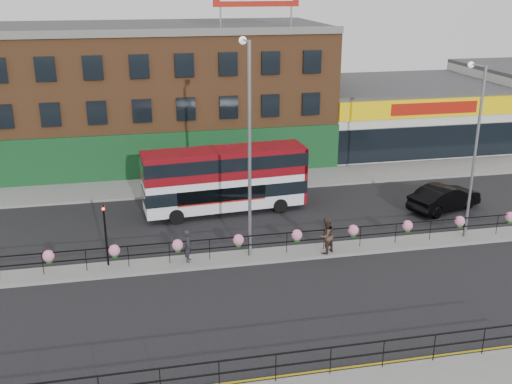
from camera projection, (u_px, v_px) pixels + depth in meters
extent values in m
plane|color=black|center=(268.00, 257.00, 30.80)|extent=(120.00, 120.00, 0.00)
cube|color=gray|center=(230.00, 182.00, 41.85)|extent=(60.00, 4.00, 0.15)
cube|color=gray|center=(268.00, 255.00, 30.78)|extent=(60.00, 1.60, 0.15)
cube|color=gold|center=(326.00, 370.00, 21.85)|extent=(60.00, 0.10, 0.01)
cube|color=gold|center=(328.00, 373.00, 21.69)|extent=(60.00, 0.10, 0.01)
cube|color=brown|center=(162.00, 94.00, 46.81)|extent=(25.00, 12.00, 10.00)
cube|color=#3F3F42|center=(159.00, 26.00, 45.09)|extent=(25.00, 12.00, 0.30)
cube|color=#11431D|center=(169.00, 156.00, 42.31)|extent=(25.00, 0.25, 3.40)
cube|color=silver|center=(398.00, 115.00, 51.47)|extent=(15.00, 12.00, 5.00)
cube|color=#3F3F42|center=(400.00, 84.00, 50.58)|extent=(15.00, 12.00, 0.30)
cube|color=yellow|center=(434.00, 108.00, 45.25)|extent=(15.00, 0.25, 1.40)
cube|color=#A0150A|center=(434.00, 108.00, 45.14)|extent=(7.00, 0.10, 0.90)
cube|color=black|center=(430.00, 142.00, 46.16)|extent=(15.00, 0.25, 2.60)
cylinder|color=gray|center=(221.00, 18.00, 40.95)|extent=(0.12, 0.12, 1.40)
cylinder|color=gray|center=(291.00, 17.00, 41.91)|extent=(0.12, 0.12, 1.40)
cube|color=black|center=(268.00, 235.00, 30.39)|extent=(30.00, 0.05, 0.05)
cube|color=black|center=(268.00, 243.00, 30.55)|extent=(30.00, 0.05, 0.05)
cylinder|color=black|center=(43.00, 264.00, 28.47)|extent=(0.04, 0.04, 1.10)
cylinder|color=black|center=(86.00, 260.00, 28.85)|extent=(0.04, 0.04, 1.10)
cylinder|color=black|center=(128.00, 257.00, 29.23)|extent=(0.04, 0.04, 1.10)
cylinder|color=black|center=(169.00, 253.00, 29.62)|extent=(0.04, 0.04, 1.10)
cylinder|color=black|center=(210.00, 249.00, 30.00)|extent=(0.04, 0.04, 1.10)
cylinder|color=black|center=(249.00, 246.00, 30.38)|extent=(0.04, 0.04, 1.10)
cylinder|color=black|center=(287.00, 243.00, 30.76)|extent=(0.04, 0.04, 1.10)
cylinder|color=black|center=(324.00, 240.00, 31.14)|extent=(0.04, 0.04, 1.10)
cylinder|color=black|center=(360.00, 236.00, 31.52)|extent=(0.04, 0.04, 1.10)
cylinder|color=black|center=(396.00, 233.00, 31.90)|extent=(0.04, 0.04, 1.10)
cylinder|color=black|center=(430.00, 230.00, 32.29)|extent=(0.04, 0.04, 1.10)
cylinder|color=black|center=(464.00, 227.00, 32.67)|extent=(0.04, 0.04, 1.10)
cylinder|color=black|center=(497.00, 225.00, 33.05)|extent=(0.04, 0.04, 1.10)
sphere|color=pink|center=(48.00, 256.00, 28.40)|extent=(0.56, 0.56, 0.56)
sphere|color=#1E5E1A|center=(49.00, 260.00, 28.47)|extent=(0.36, 0.36, 0.36)
sphere|color=pink|center=(114.00, 250.00, 28.98)|extent=(0.56, 0.56, 0.56)
sphere|color=#1E5E1A|center=(115.00, 254.00, 29.06)|extent=(0.36, 0.36, 0.36)
sphere|color=pink|center=(178.00, 245.00, 29.56)|extent=(0.56, 0.56, 0.56)
sphere|color=#1E5E1A|center=(178.00, 249.00, 29.64)|extent=(0.36, 0.36, 0.36)
sphere|color=pink|center=(238.00, 240.00, 30.14)|extent=(0.56, 0.56, 0.56)
sphere|color=#1E5E1A|center=(238.00, 244.00, 30.22)|extent=(0.36, 0.36, 0.36)
sphere|color=pink|center=(297.00, 235.00, 30.73)|extent=(0.56, 0.56, 0.56)
sphere|color=#1E5E1A|center=(297.00, 239.00, 30.80)|extent=(0.36, 0.36, 0.36)
sphere|color=pink|center=(353.00, 230.00, 31.31)|extent=(0.56, 0.56, 0.56)
sphere|color=#1E5E1A|center=(353.00, 234.00, 31.39)|extent=(0.36, 0.36, 0.36)
sphere|color=pink|center=(407.00, 225.00, 31.89)|extent=(0.56, 0.56, 0.56)
sphere|color=#1E5E1A|center=(407.00, 229.00, 31.97)|extent=(0.36, 0.36, 0.36)
sphere|color=pink|center=(460.00, 221.00, 32.47)|extent=(0.56, 0.56, 0.56)
sphere|color=#1E5E1A|center=(459.00, 225.00, 32.55)|extent=(0.36, 0.36, 0.36)
sphere|color=pink|center=(510.00, 217.00, 33.06)|extent=(0.56, 0.56, 0.56)
sphere|color=#1E5E1A|center=(510.00, 221.00, 33.13)|extent=(0.36, 0.36, 0.36)
cube|color=black|center=(276.00, 354.00, 20.69)|extent=(20.00, 0.05, 0.05)
cube|color=black|center=(276.00, 366.00, 20.85)|extent=(20.00, 0.05, 0.05)
cylinder|color=black|center=(160.00, 382.00, 20.11)|extent=(0.04, 0.04, 1.10)
cylinder|color=black|center=(219.00, 375.00, 20.49)|extent=(0.04, 0.04, 1.10)
cylinder|color=black|center=(276.00, 368.00, 20.87)|extent=(0.04, 0.04, 1.10)
cylinder|color=black|center=(331.00, 361.00, 21.25)|extent=(0.04, 0.04, 1.10)
cylinder|color=black|center=(383.00, 354.00, 21.63)|extent=(0.04, 0.04, 1.10)
cylinder|color=black|center=(434.00, 347.00, 22.01)|extent=(0.04, 0.04, 1.10)
cylinder|color=black|center=(483.00, 341.00, 22.40)|extent=(0.04, 0.04, 1.10)
cube|color=white|center=(225.00, 179.00, 36.10)|extent=(9.89, 3.00, 3.54)
cube|color=maroon|center=(224.00, 163.00, 35.75)|extent=(9.96, 3.06, 1.59)
cube|color=black|center=(225.00, 188.00, 36.30)|extent=(9.98, 3.09, 0.80)
cube|color=black|center=(224.00, 160.00, 35.71)|extent=(10.00, 3.11, 0.80)
cube|color=maroon|center=(224.00, 150.00, 35.49)|extent=(9.89, 3.00, 0.11)
cube|color=maroon|center=(300.00, 172.00, 37.37)|extent=(0.38, 2.28, 3.54)
cube|color=#A0150A|center=(222.00, 196.00, 35.18)|extent=(5.30, 0.47, 0.89)
cylinder|color=black|center=(176.00, 217.00, 34.81)|extent=(0.90, 0.34, 0.89)
cylinder|color=black|center=(171.00, 204.00, 36.82)|extent=(0.90, 0.34, 0.89)
cylinder|color=black|center=(280.00, 206.00, 36.50)|extent=(0.90, 0.34, 0.89)
cylinder|color=black|center=(269.00, 194.00, 38.51)|extent=(0.90, 0.34, 0.89)
imported|color=black|center=(445.00, 198.00, 36.81)|extent=(5.04, 6.08, 1.62)
imported|color=black|center=(188.00, 246.00, 29.73)|extent=(0.81, 0.70, 1.68)
imported|color=#402E24|center=(326.00, 236.00, 30.59)|extent=(1.58, 1.56, 1.92)
cylinder|color=gray|center=(250.00, 154.00, 28.97)|extent=(0.17, 0.17, 10.73)
cylinder|color=gray|center=(246.00, 41.00, 27.94)|extent=(0.11, 1.61, 0.11)
sphere|color=silver|center=(243.00, 40.00, 28.70)|extent=(0.39, 0.39, 0.39)
cylinder|color=gray|center=(475.00, 155.00, 31.43)|extent=(0.15, 0.15, 9.26)
cylinder|color=gray|center=(478.00, 66.00, 30.55)|extent=(0.09, 1.39, 0.09)
sphere|color=silver|center=(471.00, 65.00, 31.21)|extent=(0.33, 0.33, 0.33)
cylinder|color=black|center=(106.00, 235.00, 29.06)|extent=(0.10, 0.10, 3.20)
imported|color=black|center=(103.00, 205.00, 28.52)|extent=(0.15, 0.18, 0.90)
sphere|color=#FF190C|center=(103.00, 209.00, 28.47)|extent=(0.14, 0.14, 0.14)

